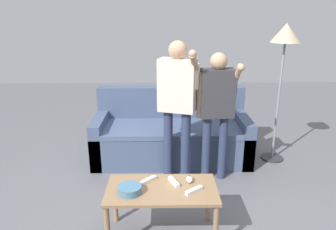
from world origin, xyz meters
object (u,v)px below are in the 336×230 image
at_px(player_right, 217,103).
at_px(game_remote_wand_far, 174,182).
at_px(snack_bowl, 130,189).
at_px(game_remote_wand_spare, 148,180).
at_px(floor_lamp, 285,43).
at_px(game_remote_wand_near, 194,190).
at_px(coffee_table, 162,196).
at_px(game_remote_nunchuk, 189,179).
at_px(player_center, 177,96).
at_px(couch, 171,135).

height_order(player_right, game_remote_wand_far, player_right).
bearing_deg(snack_bowl, game_remote_wand_spare, 50.04).
distance_m(floor_lamp, game_remote_wand_near, 2.17).
relative_size(coffee_table, player_right, 0.63).
distance_m(snack_bowl, game_remote_nunchuk, 0.51).
xyz_separation_m(snack_bowl, game_remote_wand_far, (0.35, 0.14, -0.01)).
height_order(floor_lamp, game_remote_wand_near, floor_lamp).
bearing_deg(coffee_table, player_right, 58.81).
relative_size(coffee_table, player_center, 0.58).
relative_size(snack_bowl, game_remote_nunchuk, 2.15).
relative_size(couch, game_remote_wand_near, 12.81).
bearing_deg(player_right, game_remote_wand_spare, -128.97).
relative_size(player_center, game_remote_wand_far, 9.98).
bearing_deg(snack_bowl, player_center, 68.19).
distance_m(game_remote_nunchuk, game_remote_wand_far, 0.13).
xyz_separation_m(player_right, game_remote_wand_far, (-0.49, -0.89, -0.43)).
bearing_deg(couch, game_remote_wand_near, -85.06).
bearing_deg(game_remote_nunchuk, game_remote_wand_far, -170.20).
distance_m(player_right, game_remote_wand_spare, 1.19).
distance_m(snack_bowl, game_remote_wand_far, 0.38).
bearing_deg(couch, coffee_table, -94.37).
bearing_deg(snack_bowl, game_remote_nunchuk, 18.41).
distance_m(player_right, game_remote_wand_far, 1.10).
height_order(player_center, game_remote_wand_spare, player_center).
relative_size(game_remote_nunchuk, game_remote_wand_near, 0.58).
relative_size(couch, snack_bowl, 10.33).
bearing_deg(snack_bowl, coffee_table, 13.80).
bearing_deg(game_remote_wand_near, player_right, 72.27).
bearing_deg(coffee_table, game_remote_wand_near, -12.98).
bearing_deg(floor_lamp, couch, 175.88).
bearing_deg(coffee_table, couch, 85.63).
bearing_deg(floor_lamp, game_remote_wand_far, -133.98).
xyz_separation_m(player_right, game_remote_wand_spare, (-0.70, -0.86, -0.43)).
height_order(coffee_table, game_remote_nunchuk, game_remote_nunchuk).
relative_size(coffee_table, game_remote_wand_spare, 6.67).
bearing_deg(player_right, game_remote_wand_far, -118.57).
height_order(game_remote_nunchuk, game_remote_wand_far, game_remote_nunchuk).
distance_m(player_center, player_right, 0.43).
xyz_separation_m(floor_lamp, player_center, (-1.27, -0.48, -0.50)).
xyz_separation_m(couch, game_remote_wand_spare, (-0.23, -1.45, 0.17)).
xyz_separation_m(snack_bowl, floor_lamp, (1.69, 1.52, 0.99)).
bearing_deg(game_remote_nunchuk, floor_lamp, 48.53).
height_order(snack_bowl, player_center, player_center).
distance_m(floor_lamp, game_remote_wand_far, 2.17).
relative_size(coffee_table, snack_bowl, 4.80).
height_order(couch, game_remote_wand_spare, couch).
bearing_deg(couch, game_remote_wand_spare, -99.06).
relative_size(couch, floor_lamp, 1.14).
bearing_deg(player_center, game_remote_wand_far, -94.05).
bearing_deg(player_center, game_remote_nunchuk, -85.56).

